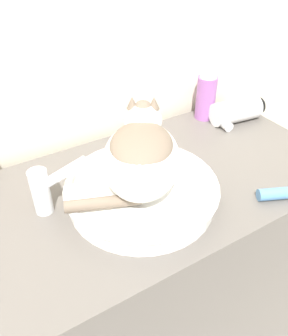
% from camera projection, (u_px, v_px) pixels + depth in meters
% --- Properties ---
extents(wall_back, '(8.00, 0.05, 2.40)m').
position_uv_depth(wall_back, '(55.00, 43.00, 0.97)').
color(wall_back, beige).
rests_on(wall_back, ground_plane).
extents(vanity_counter, '(1.30, 0.55, 0.90)m').
position_uv_depth(vanity_counter, '(123.00, 298.00, 1.18)').
color(vanity_counter, '#56514C').
rests_on(vanity_counter, ground_plane).
extents(sink_basin, '(0.38, 0.38, 0.06)m').
position_uv_depth(sink_basin, '(142.00, 191.00, 0.88)').
color(sink_basin, white).
rests_on(sink_basin, vanity_counter).
extents(cat, '(0.35, 0.32, 0.18)m').
position_uv_depth(cat, '(141.00, 152.00, 0.83)').
color(cat, silver).
rests_on(cat, sink_basin).
extents(faucet, '(0.14, 0.08, 0.15)m').
position_uv_depth(faucet, '(46.00, 187.00, 0.83)').
color(faucet, silver).
rests_on(faucet, vanity_counter).
extents(mouthwash_bottle, '(0.07, 0.07, 0.18)m').
position_uv_depth(mouthwash_bottle, '(206.00, 95.00, 1.21)').
color(mouthwash_bottle, '#93569E').
rests_on(mouthwash_bottle, vanity_counter).
extents(cream_tube, '(0.15, 0.09, 0.04)m').
position_uv_depth(cream_tube, '(287.00, 193.00, 0.90)').
color(cream_tube, '#4C7FB2').
rests_on(cream_tube, vanity_counter).
extents(hair_dryer, '(0.20, 0.11, 0.08)m').
position_uv_depth(hair_dryer, '(235.00, 111.00, 1.22)').
color(hair_dryer, silver).
rests_on(hair_dryer, vanity_counter).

